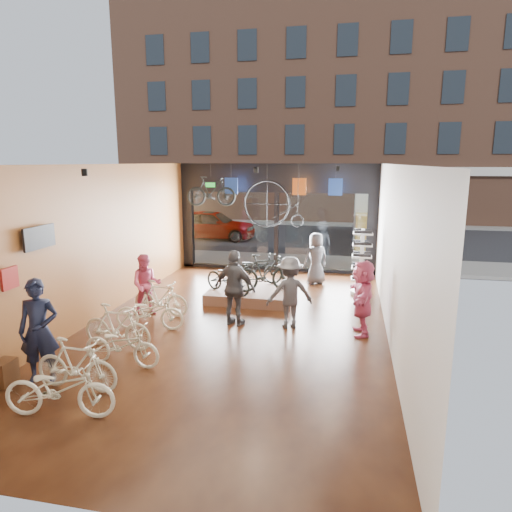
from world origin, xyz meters
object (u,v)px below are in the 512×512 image
(box_truck, at_px, (379,221))
(display_platform, at_px, (252,294))
(floor_bike_1, at_px, (76,365))
(customer_4, at_px, (316,258))
(sunglasses_rack, at_px, (362,262))
(display_bike_left, at_px, (228,278))
(customer_0, at_px, (39,331))
(floor_bike_5, at_px, (161,298))
(display_bike_right, at_px, (254,269))
(floor_bike_0, at_px, (59,389))
(customer_1, at_px, (146,285))
(street_car, at_px, (212,224))
(penny_farthing, at_px, (277,206))
(customer_2, at_px, (235,288))
(floor_bike_4, at_px, (149,312))
(customer_3, at_px, (290,293))
(hung_bike, at_px, (211,191))
(floor_bike_2, at_px, (122,345))
(customer_5, at_px, (362,298))
(display_bike_mid, at_px, (265,273))
(floor_bike_3, at_px, (117,327))

(box_truck, bearing_deg, display_platform, -114.06)
(floor_bike_1, distance_m, customer_4, 8.59)
(customer_4, relative_size, sunglasses_rack, 0.85)
(display_bike_left, relative_size, customer_0, 0.85)
(floor_bike_5, relative_size, display_bike_right, 0.90)
(customer_0, bearing_deg, display_bike_left, 49.40)
(floor_bike_0, xyz_separation_m, customer_1, (-0.77, 4.75, 0.33))
(street_car, xyz_separation_m, penny_farthing, (4.55, -7.78, 1.75))
(customer_2, bearing_deg, floor_bike_4, 35.11)
(customer_3, bearing_deg, box_truck, -122.60)
(customer_0, height_order, penny_farthing, penny_farthing)
(customer_0, relative_size, hung_bike, 1.19)
(customer_3, xyz_separation_m, hung_bike, (-3.11, 3.95, 2.07))
(box_truck, bearing_deg, floor_bike_2, -111.98)
(floor_bike_2, relative_size, customer_0, 0.84)
(street_car, xyz_separation_m, customer_2, (4.23, -11.85, 0.16))
(street_car, xyz_separation_m, customer_0, (1.56, -15.33, 0.19))
(display_platform, height_order, display_bike_right, display_bike_right)
(display_platform, relative_size, customer_5, 1.40)
(floor_bike_5, xyz_separation_m, customer_1, (-0.36, -0.01, 0.33))
(floor_bike_1, xyz_separation_m, floor_bike_4, (-0.02, 2.95, -0.04))
(floor_bike_0, bearing_deg, penny_farthing, -21.04)
(customer_4, bearing_deg, box_truck, -140.00)
(display_bike_mid, relative_size, penny_farthing, 0.95)
(hung_bike, bearing_deg, floor_bike_4, 167.72)
(floor_bike_3, bearing_deg, customer_5, -63.43)
(floor_bike_4, distance_m, customer_3, 3.31)
(sunglasses_rack, bearing_deg, customer_4, 148.32)
(display_bike_right, height_order, customer_3, customer_3)
(box_truck, relative_size, floor_bike_4, 4.00)
(display_bike_mid, xyz_separation_m, customer_4, (1.24, 2.19, -0.00))
(customer_1, distance_m, customer_3, 3.70)
(customer_1, bearing_deg, customer_4, 24.86)
(customer_1, bearing_deg, floor_bike_4, -81.97)
(floor_bike_1, relative_size, customer_3, 0.91)
(street_car, xyz_separation_m, customer_1, (1.83, -11.57, 0.04))
(customer_3, distance_m, sunglasses_rack, 3.60)
(customer_2, xyz_separation_m, sunglasses_rack, (2.99, 3.28, 0.07))
(street_car, distance_m, customer_0, 15.41)
(sunglasses_rack, bearing_deg, display_platform, -157.57)
(customer_0, xyz_separation_m, customer_5, (5.63, 3.47, -0.08))
(floor_bike_1, distance_m, customer_1, 4.00)
(customer_5, height_order, sunglasses_rack, sunglasses_rack)
(display_platform, height_order, penny_farthing, penny_farthing)
(customer_2, height_order, customer_3, customer_2)
(street_car, height_order, floor_bike_5, street_car)
(street_car, relative_size, hung_bike, 2.77)
(floor_bike_2, height_order, customer_4, customer_4)
(box_truck, distance_m, display_bike_left, 10.28)
(customer_1, relative_size, customer_4, 0.95)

